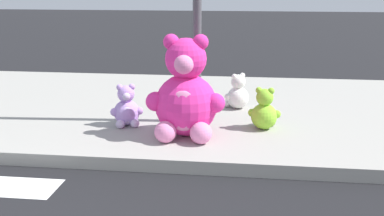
{
  "coord_description": "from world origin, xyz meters",
  "views": [
    {
      "loc": [
        1.65,
        -1.38,
        1.93
      ],
      "look_at": [
        1.03,
        3.6,
        0.55
      ],
      "focal_mm": 43.33,
      "sensor_mm": 36.0,
      "label": 1
    }
  ],
  "objects": [
    {
      "name": "plush_pink_large",
      "position": [
        0.93,
        3.81,
        0.63
      ],
      "size": [
        0.93,
        0.81,
        1.2
      ],
      "color": "#F22D93",
      "rests_on": "sidewalk"
    },
    {
      "name": "plush_lavender",
      "position": [
        0.13,
        4.12,
        0.36
      ],
      "size": [
        0.4,
        0.38,
        0.54
      ],
      "color": "#B28CD8",
      "rests_on": "sidewalk"
    },
    {
      "name": "plush_white",
      "position": [
        1.5,
        5.13,
        0.36
      ],
      "size": [
        0.36,
        0.37,
        0.51
      ],
      "color": "white",
      "rests_on": "sidewalk"
    },
    {
      "name": "plush_lime",
      "position": [
        1.86,
        4.2,
        0.36
      ],
      "size": [
        0.41,
        0.36,
        0.53
      ],
      "color": "#8CD133",
      "rests_on": "sidewalk"
    },
    {
      "name": "sidewalk",
      "position": [
        0.0,
        5.2,
        0.07
      ],
      "size": [
        28.0,
        4.4,
        0.15
      ],
      "primitive_type": "cube",
      "color": "#9E9B93",
      "rests_on": "ground_plane"
    }
  ]
}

